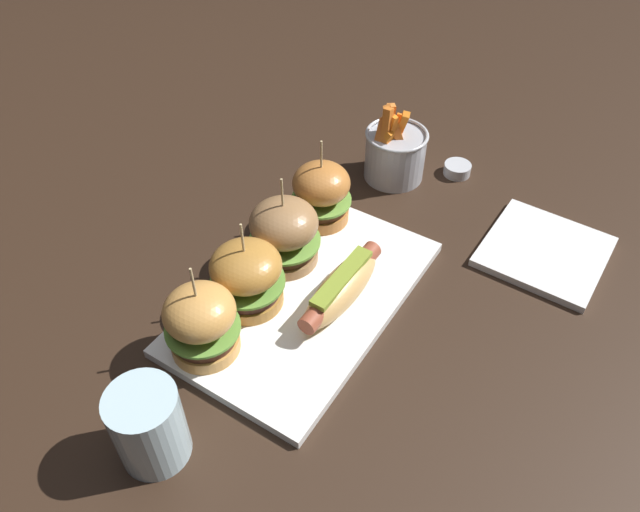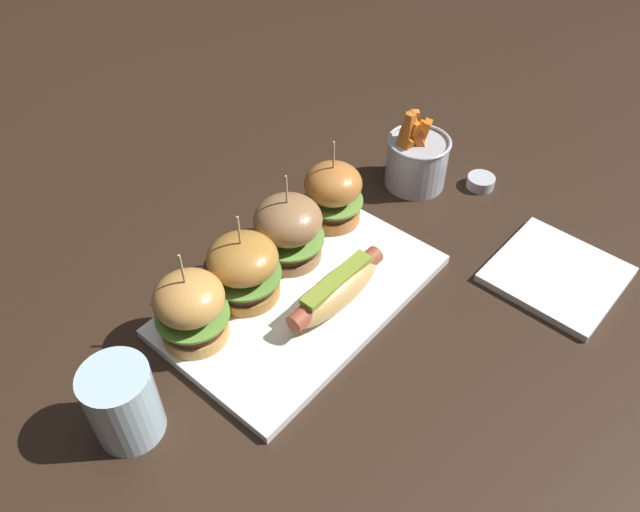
{
  "view_description": "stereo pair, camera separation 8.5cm",
  "coord_description": "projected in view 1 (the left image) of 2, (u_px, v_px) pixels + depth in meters",
  "views": [
    {
      "loc": [
        -0.47,
        -0.33,
        0.65
      ],
      "look_at": [
        0.04,
        0.0,
        0.05
      ],
      "focal_mm": 34.39,
      "sensor_mm": 36.0,
      "label": 1
    },
    {
      "loc": [
        -0.42,
        -0.39,
        0.65
      ],
      "look_at": [
        0.04,
        0.0,
        0.05
      ],
      "focal_mm": 34.39,
      "sensor_mm": 36.0,
      "label": 2
    }
  ],
  "objects": [
    {
      "name": "ground_plane",
      "position": [
        305.0,
        300.0,
        0.86
      ],
      "size": [
        3.0,
        3.0,
        0.0
      ],
      "primitive_type": "plane",
      "color": "black"
    },
    {
      "name": "platter_main",
      "position": [
        305.0,
        296.0,
        0.86
      ],
      "size": [
        0.39,
        0.24,
        0.01
      ],
      "primitive_type": "cube",
      "color": "white",
      "rests_on": "ground"
    },
    {
      "name": "hot_dog",
      "position": [
        342.0,
        287.0,
        0.83
      ],
      "size": [
        0.17,
        0.05,
        0.05
      ],
      "color": "tan",
      "rests_on": "platter_main"
    },
    {
      "name": "slider_far_left",
      "position": [
        201.0,
        322.0,
        0.75
      ],
      "size": [
        0.1,
        0.1,
        0.14
      ],
      "color": "#CD8F46",
      "rests_on": "platter_main"
    },
    {
      "name": "slider_center_left",
      "position": [
        247.0,
        276.0,
        0.81
      ],
      "size": [
        0.1,
        0.1,
        0.14
      ],
      "color": "#B07731",
      "rests_on": "platter_main"
    },
    {
      "name": "slider_center_right",
      "position": [
        284.0,
        232.0,
        0.87
      ],
      "size": [
        0.1,
        0.1,
        0.15
      ],
      "color": "#976D43",
      "rests_on": "platter_main"
    },
    {
      "name": "slider_far_right",
      "position": [
        321.0,
        193.0,
        0.93
      ],
      "size": [
        0.09,
        0.09,
        0.14
      ],
      "color": "#B87032",
      "rests_on": "platter_main"
    },
    {
      "name": "fries_bucket",
      "position": [
        395.0,
        152.0,
        1.04
      ],
      "size": [
        0.11,
        0.11,
        0.14
      ],
      "color": "#A8AAB2",
      "rests_on": "ground"
    },
    {
      "name": "sauce_ramekin",
      "position": [
        457.0,
        169.0,
        1.07
      ],
      "size": [
        0.05,
        0.05,
        0.02
      ],
      "color": "#B7BABF",
      "rests_on": "ground"
    },
    {
      "name": "side_plate",
      "position": [
        544.0,
        251.0,
        0.92
      ],
      "size": [
        0.18,
        0.18,
        0.01
      ],
      "primitive_type": "cube",
      "rotation": [
        0.0,
        0.0,
        -0.02
      ],
      "color": "white",
      "rests_on": "ground"
    },
    {
      "name": "water_glass",
      "position": [
        149.0,
        426.0,
        0.66
      ],
      "size": [
        0.08,
        0.08,
        0.1
      ],
      "primitive_type": "cylinder",
      "color": "silver",
      "rests_on": "ground"
    }
  ]
}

